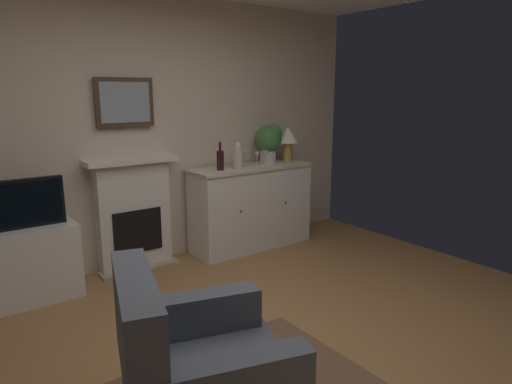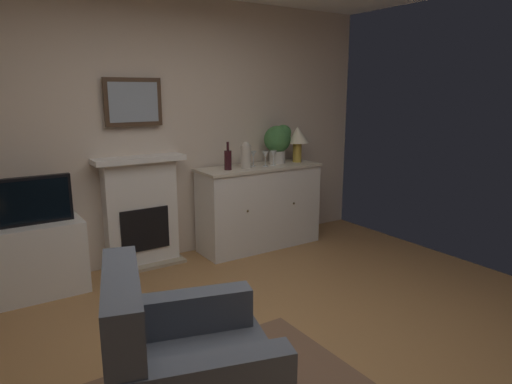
# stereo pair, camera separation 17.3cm
# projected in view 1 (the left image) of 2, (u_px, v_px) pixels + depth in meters

# --- Properties ---
(ground_plane) EXTENTS (5.32, 4.56, 0.10)m
(ground_plane) POSITION_uv_depth(u_px,v_px,m) (286.00, 369.00, 2.93)
(ground_plane) COLOR #9E7042
(ground_plane) RESTS_ON ground
(wall_rear) EXTENTS (5.32, 0.06, 2.63)m
(wall_rear) POSITION_uv_depth(u_px,v_px,m) (139.00, 133.00, 4.40)
(wall_rear) COLOR beige
(wall_rear) RESTS_ON ground_plane
(fireplace_unit) EXTENTS (0.87, 0.30, 1.10)m
(fireplace_unit) POSITION_uv_depth(u_px,v_px,m) (134.00, 214.00, 4.38)
(fireplace_unit) COLOR white
(fireplace_unit) RESTS_ON ground_plane
(framed_picture) EXTENTS (0.55, 0.04, 0.45)m
(framed_picture) POSITION_uv_depth(u_px,v_px,m) (125.00, 102.00, 4.18)
(framed_picture) COLOR #473323
(sideboard_cabinet) EXTENTS (1.39, 0.49, 0.92)m
(sideboard_cabinet) POSITION_uv_depth(u_px,v_px,m) (251.00, 207.00, 5.00)
(sideboard_cabinet) COLOR white
(sideboard_cabinet) RESTS_ON ground_plane
(table_lamp) EXTENTS (0.26, 0.26, 0.40)m
(table_lamp) POSITION_uv_depth(u_px,v_px,m) (288.00, 137.00, 5.14)
(table_lamp) COLOR #B79338
(table_lamp) RESTS_ON sideboard_cabinet
(wine_bottle) EXTENTS (0.08, 0.08, 0.29)m
(wine_bottle) POSITION_uv_depth(u_px,v_px,m) (220.00, 160.00, 4.62)
(wine_bottle) COLOR #331419
(wine_bottle) RESTS_ON sideboard_cabinet
(wine_glass_left) EXTENTS (0.07, 0.07, 0.16)m
(wine_glass_left) POSITION_uv_depth(u_px,v_px,m) (245.00, 155.00, 4.85)
(wine_glass_left) COLOR silver
(wine_glass_left) RESTS_ON sideboard_cabinet
(wine_glass_center) EXTENTS (0.07, 0.07, 0.16)m
(wine_glass_center) POSITION_uv_depth(u_px,v_px,m) (257.00, 155.00, 4.86)
(wine_glass_center) COLOR silver
(wine_glass_center) RESTS_ON sideboard_cabinet
(wine_glass_right) EXTENTS (0.07, 0.07, 0.16)m
(wine_glass_right) POSITION_uv_depth(u_px,v_px,m) (265.00, 154.00, 4.93)
(wine_glass_right) COLOR silver
(wine_glass_right) RESTS_ON sideboard_cabinet
(vase_decorative) EXTENTS (0.11, 0.11, 0.28)m
(vase_decorative) POSITION_uv_depth(u_px,v_px,m) (238.00, 155.00, 4.71)
(vase_decorative) COLOR beige
(vase_decorative) RESTS_ON sideboard_cabinet
(tv_cabinet) EXTENTS (0.75, 0.42, 0.63)m
(tv_cabinet) POSITION_uv_depth(u_px,v_px,m) (30.00, 263.00, 3.74)
(tv_cabinet) COLOR white
(tv_cabinet) RESTS_ON ground_plane
(tv_set) EXTENTS (0.62, 0.07, 0.40)m
(tv_set) POSITION_uv_depth(u_px,v_px,m) (23.00, 204.00, 3.61)
(tv_set) COLOR black
(tv_set) RESTS_ON tv_cabinet
(potted_plant_small) EXTENTS (0.30, 0.30, 0.43)m
(potted_plant_small) POSITION_uv_depth(u_px,v_px,m) (269.00, 140.00, 5.05)
(potted_plant_small) COLOR beige
(potted_plant_small) RESTS_ON sideboard_cabinet
(armchair) EXTENTS (0.99, 0.95, 0.92)m
(armchair) POSITION_uv_depth(u_px,v_px,m) (198.00, 375.00, 2.16)
(armchair) COLOR #474C56
(armchair) RESTS_ON ground_plane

